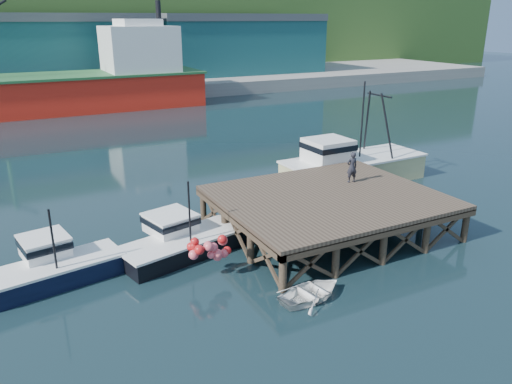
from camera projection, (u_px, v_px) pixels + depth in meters
ground at (241, 249)px, 26.23m from camera, size 300.00×300.00×0.00m
wharf at (330, 199)px, 27.82m from camera, size 12.00×10.00×2.62m
far_quay at (61, 83)px, 84.53m from camera, size 160.00×40.00×2.00m
warehouse_mid at (61, 52)px, 78.53m from camera, size 28.00×16.00×9.00m
warehouse_right at (233, 47)px, 91.58m from camera, size 30.00×16.00×9.00m
cargo_ship at (10, 88)px, 61.66m from camera, size 55.50×10.00×13.75m
hillside at (36, 20)px, 106.36m from camera, size 220.00×50.00×22.00m
boat_navy at (52, 266)px, 22.86m from camera, size 6.40×3.88×3.82m
boat_black at (181, 239)px, 25.59m from camera, size 7.07×5.86×4.13m
trawler at (351, 163)px, 36.46m from camera, size 11.04×4.22×7.32m
dinghy at (311, 292)px, 21.52m from camera, size 3.40×2.66×0.64m
dockworker at (352, 167)px, 29.84m from camera, size 0.74×0.55×1.87m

